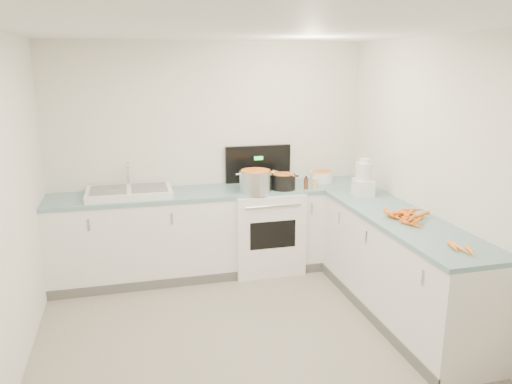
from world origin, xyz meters
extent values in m
cube|color=white|center=(0.00, 1.70, 0.45)|extent=(3.50, 0.60, 0.90)
cube|color=#719BA0|center=(0.00, 1.70, 0.92)|extent=(3.50, 0.62, 0.04)
cube|color=white|center=(1.45, 0.30, 0.45)|extent=(0.60, 2.20, 0.90)
cube|color=#719BA0|center=(1.45, 0.30, 0.92)|extent=(0.62, 2.20, 0.04)
cube|color=white|center=(0.55, 1.68, 0.45)|extent=(0.76, 0.65, 0.90)
cube|color=black|center=(0.55, 1.98, 1.15)|extent=(0.76, 0.05, 0.42)
cube|color=white|center=(-0.90, 1.70, 0.97)|extent=(0.86, 0.52, 0.07)
cube|color=slate|center=(-1.10, 1.70, 1.01)|extent=(0.36, 0.42, 0.01)
cube|color=slate|center=(-0.70, 1.70, 1.01)|extent=(0.36, 0.42, 0.01)
cylinder|color=silver|center=(-0.90, 1.92, 1.13)|extent=(0.03, 0.03, 0.24)
cylinder|color=silver|center=(0.41, 1.53, 1.05)|extent=(0.38, 0.38, 0.25)
cylinder|color=black|center=(0.73, 1.56, 1.01)|extent=(0.28, 0.28, 0.19)
cylinder|color=#AD7A47|center=(0.73, 1.56, 1.12)|extent=(0.16, 0.34, 0.02)
cylinder|color=white|center=(1.26, 1.78, 1.00)|extent=(0.29, 0.29, 0.12)
cylinder|color=#593319|center=(0.97, 1.51, 1.00)|extent=(0.05, 0.05, 0.12)
cylinder|color=#E5B266|center=(1.07, 1.52, 0.99)|extent=(0.06, 0.06, 0.10)
cube|color=white|center=(1.44, 1.10, 1.02)|extent=(0.23, 0.26, 0.17)
cylinder|color=silver|center=(1.44, 1.10, 1.20)|extent=(0.18, 0.18, 0.18)
cylinder|color=white|center=(1.44, 1.10, 1.31)|extent=(0.10, 0.10, 0.04)
cone|color=orange|center=(1.45, 0.32, 0.97)|extent=(0.14, 0.17, 0.05)
cone|color=orange|center=(1.35, 0.28, 0.96)|extent=(0.08, 0.17, 0.04)
cone|color=orange|center=(1.46, 0.21, 0.97)|extent=(0.17, 0.07, 0.05)
cone|color=orange|center=(1.44, 0.33, 0.96)|extent=(0.17, 0.19, 0.04)
cone|color=orange|center=(1.39, 0.06, 0.96)|extent=(0.11, 0.21, 0.04)
cone|color=orange|center=(1.43, 0.22, 0.96)|extent=(0.10, 0.17, 0.04)
cone|color=orange|center=(1.53, 0.24, 0.96)|extent=(0.17, 0.10, 0.05)
cone|color=orange|center=(1.38, 0.21, 0.96)|extent=(0.18, 0.16, 0.05)
cone|color=orange|center=(1.46, 0.34, 0.97)|extent=(0.21, 0.13, 0.05)
cone|color=orange|center=(1.45, 0.20, 0.96)|extent=(0.17, 0.09, 0.04)
cone|color=orange|center=(1.40, 0.32, 0.96)|extent=(0.16, 0.14, 0.05)
cone|color=orange|center=(1.48, 0.21, 0.96)|extent=(0.18, 0.08, 0.04)
cone|color=orange|center=(1.47, 0.10, 0.98)|extent=(0.19, 0.16, 0.05)
cone|color=orange|center=(1.32, 0.32, 0.98)|extent=(0.07, 0.18, 0.05)
cone|color=orange|center=(1.39, 0.32, 0.99)|extent=(0.17, 0.12, 0.05)
cone|color=orange|center=(1.38, 0.29, 0.99)|extent=(0.22, 0.08, 0.04)
cone|color=orange|center=(1.58, 0.23, 0.98)|extent=(0.18, 0.11, 0.04)
cone|color=orange|center=(1.44, 0.22, 0.99)|extent=(0.06, 0.20, 0.04)
cone|color=orange|center=(1.46, 0.22, 1.01)|extent=(0.15, 0.15, 0.05)
cone|color=orange|center=(1.40, 0.12, 0.98)|extent=(0.15, 0.14, 0.04)
cone|color=orange|center=(1.55, 0.32, 1.00)|extent=(0.20, 0.05, 0.04)
cone|color=orange|center=(1.46, -0.60, 0.96)|extent=(0.10, 0.18, 0.04)
cone|color=orange|center=(1.42, -0.54, 0.96)|extent=(0.04, 0.18, 0.04)
cone|color=orange|center=(1.40, -0.48, 0.96)|extent=(0.09, 0.19, 0.04)
cube|color=tan|center=(-1.16, 1.80, 1.02)|extent=(0.05, 0.04, 0.00)
cube|color=tan|center=(-1.01, 1.79, 1.02)|extent=(0.05, 0.04, 0.00)
cube|color=tan|center=(-1.03, 1.77, 1.02)|extent=(0.03, 0.04, 0.00)
cube|color=tan|center=(-1.01, 1.82, 1.01)|extent=(0.03, 0.04, 0.00)
cube|color=tan|center=(-1.21, 1.83, 1.01)|extent=(0.02, 0.04, 0.00)
cube|color=tan|center=(-1.19, 1.64, 1.02)|extent=(0.04, 0.02, 0.00)
cube|color=tan|center=(-1.04, 1.72, 1.02)|extent=(0.03, 0.04, 0.00)
cube|color=tan|center=(-1.02, 1.74, 1.02)|extent=(0.04, 0.02, 0.00)
cube|color=tan|center=(-1.15, 1.81, 1.02)|extent=(0.03, 0.03, 0.00)
cube|color=tan|center=(-1.13, 1.60, 1.02)|extent=(0.02, 0.05, 0.00)
camera|label=1|loc=(-0.88, -3.46, 2.27)|focal=35.00mm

